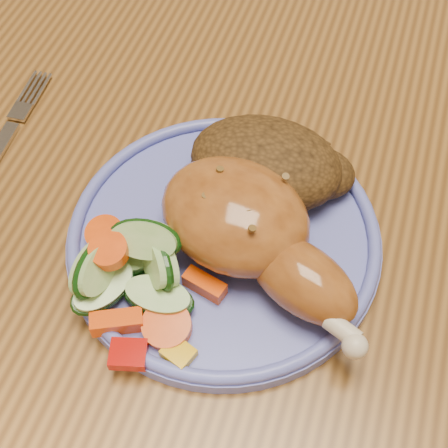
# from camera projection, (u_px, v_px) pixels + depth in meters

# --- Properties ---
(ground) EXTENTS (4.00, 4.00, 0.00)m
(ground) POSITION_uv_depth(u_px,v_px,m) (258.00, 430.00, 1.14)
(ground) COLOR #54361D
(ground) RESTS_ON ground
(dining_table) EXTENTS (0.90, 1.40, 0.75)m
(dining_table) POSITION_uv_depth(u_px,v_px,m) (289.00, 226.00, 0.59)
(dining_table) COLOR brown
(dining_table) RESTS_ON ground
(plate) EXTENTS (0.24, 0.24, 0.01)m
(plate) POSITION_uv_depth(u_px,v_px,m) (224.00, 239.00, 0.48)
(plate) COLOR #5A63C2
(plate) RESTS_ON dining_table
(plate_rim) EXTENTS (0.24, 0.24, 0.01)m
(plate_rim) POSITION_uv_depth(u_px,v_px,m) (224.00, 231.00, 0.47)
(plate_rim) COLOR #5A63C2
(plate_rim) RESTS_ON plate
(chicken_leg) EXTENTS (0.18, 0.14, 0.06)m
(chicken_leg) POSITION_uv_depth(u_px,v_px,m) (251.00, 230.00, 0.44)
(chicken_leg) COLOR #9F5921
(chicken_leg) RESTS_ON plate
(rice_pilaf) EXTENTS (0.13, 0.09, 0.05)m
(rice_pilaf) POSITION_uv_depth(u_px,v_px,m) (269.00, 165.00, 0.49)
(rice_pilaf) COLOR #482E12
(rice_pilaf) RESTS_ON plate
(vegetable_pile) EXTENTS (0.12, 0.11, 0.06)m
(vegetable_pile) POSITION_uv_depth(u_px,v_px,m) (134.00, 276.00, 0.44)
(vegetable_pile) COLOR #A50A05
(vegetable_pile) RESTS_ON plate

